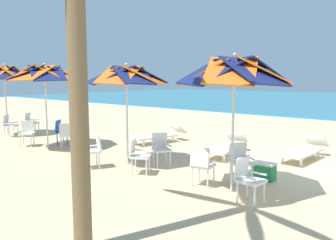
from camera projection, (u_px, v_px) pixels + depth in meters
ground_plane at (306, 170)px, 8.40m from camera, size 80.00×80.00×0.00m
beach_umbrella_0 at (234, 73)px, 6.54m from camera, size 2.34×2.34×2.81m
plastic_chair_0 at (240, 160)px, 7.47m from camera, size 0.63×0.62×0.87m
plastic_chair_1 at (248, 177)px, 6.15m from camera, size 0.50×0.47×0.87m
plastic_chair_2 at (202, 163)px, 7.14m from camera, size 0.52×0.54×0.87m
beach_umbrella_1 at (126, 77)px, 8.71m from camera, size 2.19×2.19×2.71m
plastic_chair_3 at (94, 149)px, 8.60m from camera, size 0.60×0.61×0.87m
plastic_chair_4 at (161, 147)px, 8.82m from camera, size 0.62×0.61×0.87m
plastic_chair_5 at (138, 154)px, 8.04m from camera, size 0.62×0.61×0.87m
beach_umbrella_2 at (45, 74)px, 10.78m from camera, size 2.53×2.53×2.81m
plastic_chair_6 at (62, 131)px, 11.65m from camera, size 0.63×0.63×0.87m
plastic_chair_7 at (27, 132)px, 11.40m from camera, size 0.63×0.63×0.87m
plastic_chair_8 at (67, 134)px, 10.91m from camera, size 0.63×0.63×0.87m
beach_umbrella_3 at (4, 74)px, 13.32m from camera, size 2.09×2.09×2.91m
plastic_chair_9 at (9, 124)px, 13.20m from camera, size 0.63×0.63×0.87m
plastic_chair_10 at (31, 122)px, 14.04m from camera, size 0.63×0.63×0.87m
sun_lounger_1 at (304, 150)px, 9.50m from camera, size 0.77×2.18×0.62m
sun_lounger_2 at (227, 146)px, 10.07m from camera, size 0.93×2.21×0.62m
sun_lounger_3 at (159, 135)px, 12.02m from camera, size 1.10×2.23×0.62m
cooler_box at (264, 171)px, 7.62m from camera, size 0.50×0.34×0.40m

